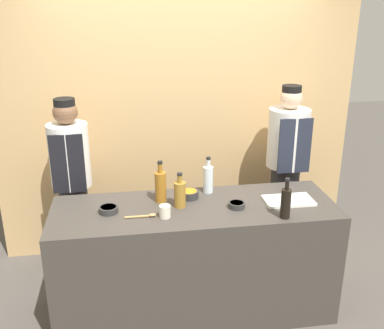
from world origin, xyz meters
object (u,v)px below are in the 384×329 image
(sauce_bowl_yellow, at_px, (237,205))
(bottle_amber, at_px, (161,186))
(sauce_bowl_orange, at_px, (189,194))
(wooden_spoon, at_px, (144,216))
(bottle_clear, at_px, (208,179))
(cup_cream, at_px, (165,211))
(chef_left, at_px, (72,183))
(bottle_vinegar, at_px, (180,194))
(bottle_soy, at_px, (286,202))
(sauce_bowl_brown, at_px, (109,209))
(cutting_board, at_px, (288,200))
(chef_right, at_px, (286,168))

(sauce_bowl_yellow, distance_m, bottle_amber, 0.58)
(sauce_bowl_orange, distance_m, wooden_spoon, 0.46)
(bottle_clear, relative_size, cup_cream, 3.29)
(sauce_bowl_orange, relative_size, bottle_amber, 0.46)
(sauce_bowl_orange, distance_m, cup_cream, 0.37)
(sauce_bowl_orange, bearing_deg, chef_left, 150.29)
(bottle_vinegar, bearing_deg, bottle_soy, -22.18)
(bottle_amber, distance_m, chef_left, 0.92)
(sauce_bowl_yellow, bearing_deg, sauce_bowl_brown, 176.09)
(sauce_bowl_orange, bearing_deg, cutting_board, -14.24)
(cutting_board, relative_size, cup_cream, 4.09)
(sauce_bowl_orange, relative_size, bottle_vinegar, 0.56)
(chef_right, bearing_deg, cutting_board, -108.42)
(cup_cream, bearing_deg, bottle_amber, 91.19)
(sauce_bowl_orange, distance_m, bottle_amber, 0.24)
(bottle_vinegar, distance_m, wooden_spoon, 0.32)
(sauce_bowl_brown, height_order, bottle_soy, bottle_soy)
(sauce_bowl_yellow, height_order, cup_cream, cup_cream)
(sauce_bowl_brown, xyz_separation_m, cutting_board, (1.34, -0.02, -0.02))
(bottle_amber, distance_m, wooden_spoon, 0.31)
(sauce_bowl_yellow, bearing_deg, cutting_board, 5.68)
(sauce_bowl_brown, height_order, cutting_board, sauce_bowl_brown)
(sauce_bowl_brown, xyz_separation_m, bottle_clear, (0.77, 0.25, 0.09))
(cutting_board, height_order, chef_left, chef_left)
(bottle_amber, bearing_deg, chef_right, 25.34)
(cutting_board, relative_size, chef_right, 0.22)
(sauce_bowl_brown, height_order, sauce_bowl_orange, sauce_bowl_orange)
(bottle_clear, xyz_separation_m, bottle_soy, (0.45, -0.51, 0.00))
(cutting_board, relative_size, wooden_spoon, 1.66)
(bottle_clear, bearing_deg, cutting_board, -25.49)
(bottle_amber, distance_m, cup_cream, 0.28)
(bottle_clear, xyz_separation_m, bottle_vinegar, (-0.25, -0.23, -0.01))
(sauce_bowl_brown, distance_m, cup_cream, 0.42)
(sauce_bowl_yellow, height_order, bottle_soy, bottle_soy)
(bottle_amber, xyz_separation_m, cup_cream, (0.01, -0.27, -0.08))
(bottle_clear, height_order, chef_right, chef_right)
(sauce_bowl_brown, bearing_deg, bottle_vinegar, 2.17)
(cup_cream, distance_m, wooden_spoon, 0.15)
(cup_cream, bearing_deg, sauce_bowl_yellow, 7.71)
(bottle_amber, bearing_deg, cutting_board, -9.16)
(bottle_soy, xyz_separation_m, bottle_vinegar, (-0.70, 0.29, -0.01))
(sauce_bowl_orange, xyz_separation_m, bottle_soy, (0.61, -0.43, 0.08))
(sauce_bowl_yellow, relative_size, bottle_clear, 0.41)
(bottle_soy, height_order, wooden_spoon, bottle_soy)
(bottle_soy, distance_m, chef_right, 1.03)
(sauce_bowl_brown, bearing_deg, bottle_clear, 17.86)
(sauce_bowl_brown, relative_size, bottle_amber, 0.43)
(cutting_board, height_order, cup_cream, cup_cream)
(wooden_spoon, bearing_deg, sauce_bowl_brown, 154.83)
(sauce_bowl_orange, height_order, bottle_clear, bottle_clear)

